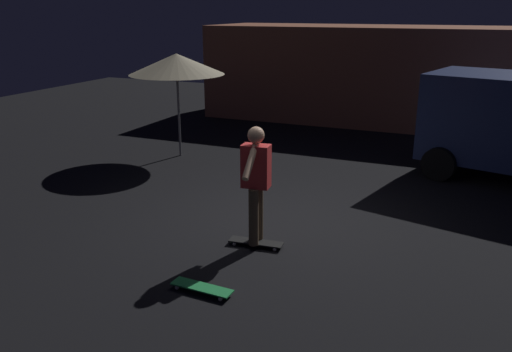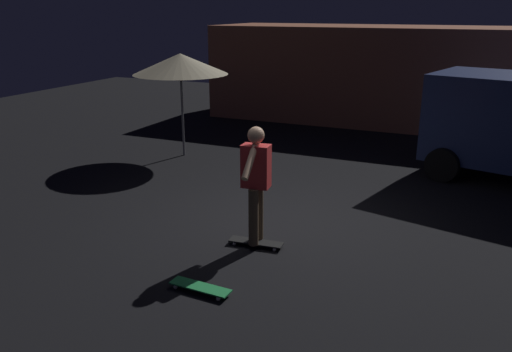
% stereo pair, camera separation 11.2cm
% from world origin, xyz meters
% --- Properties ---
extents(ground_plane, '(28.00, 28.00, 0.00)m').
position_xyz_m(ground_plane, '(0.00, 0.00, 0.00)').
color(ground_plane, black).
extents(low_building, '(9.82, 3.22, 2.75)m').
position_xyz_m(low_building, '(-0.12, 8.79, 1.37)').
color(low_building, '#B76B4C').
rests_on(low_building, ground_plane).
extents(patio_umbrella, '(2.10, 2.10, 2.30)m').
position_xyz_m(patio_umbrella, '(-3.39, 2.94, 2.07)').
color(patio_umbrella, slate).
rests_on(patio_umbrella, ground_plane).
extents(skateboard_ridden, '(0.80, 0.28, 0.07)m').
position_xyz_m(skateboard_ridden, '(0.11, -0.84, 0.06)').
color(skateboard_ridden, black).
rests_on(skateboard_ridden, ground_plane).
extents(skateboard_spare, '(0.79, 0.25, 0.07)m').
position_xyz_m(skateboard_spare, '(0.01, -2.28, 0.06)').
color(skateboard_spare, green).
rests_on(skateboard_spare, ground_plane).
extents(skater, '(0.40, 0.99, 1.67)m').
position_xyz_m(skater, '(0.11, -0.84, 1.04)').
color(skater, brown).
rests_on(skater, skateboard_ridden).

